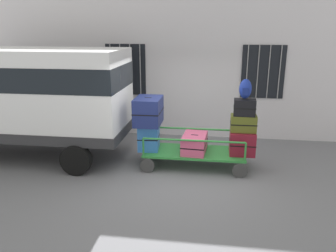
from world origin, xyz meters
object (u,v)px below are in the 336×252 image
at_px(van, 26,92).
at_px(suitcase_center_top, 245,107).
at_px(luggage_cart, 194,154).
at_px(suitcase_left_bottom, 149,137).
at_px(suitcase_midleft_bottom, 194,143).
at_px(backpack, 245,89).
at_px(suitcase_left_middle, 148,111).
at_px(suitcase_center_bottom, 242,143).
at_px(suitcase_center_middle, 243,123).

distance_m(van, suitcase_center_top, 5.30).
height_order(luggage_cart, suitcase_left_bottom, suitcase_left_bottom).
bearing_deg(suitcase_midleft_bottom, backpack, 2.26).
height_order(suitcase_center_top, backpack, backpack).
relative_size(suitcase_left_bottom, suitcase_left_middle, 0.74).
relative_size(luggage_cart, suitcase_left_bottom, 3.88).
xyz_separation_m(van, suitcase_left_middle, (3.09, -0.09, -0.35)).
distance_m(van, suitcase_left_bottom, 3.24).
height_order(suitcase_center_bottom, suitcase_center_middle, suitcase_center_middle).
xyz_separation_m(suitcase_left_middle, suitcase_center_top, (2.20, -0.04, 0.17)).
bearing_deg(van, suitcase_midleft_bottom, -1.74).
bearing_deg(suitcase_left_middle, van, 178.32).
xyz_separation_m(suitcase_left_bottom, suitcase_center_middle, (2.20, 0.00, 0.42)).
xyz_separation_m(van, suitcase_center_top, (5.29, -0.13, -0.18)).
relative_size(suitcase_left_bottom, suitcase_center_top, 1.25).
bearing_deg(suitcase_center_bottom, suitcase_center_middle, 90.00).
bearing_deg(suitcase_center_bottom, backpack, 99.38).
bearing_deg(suitcase_center_middle, suitcase_center_bottom, -90.00).
height_order(van, suitcase_center_top, van).
distance_m(suitcase_midleft_bottom, suitcase_center_middle, 1.22).
bearing_deg(suitcase_left_bottom, luggage_cart, -0.84).
distance_m(suitcase_left_bottom, suitcase_midleft_bottom, 1.11).
bearing_deg(suitcase_center_bottom, suitcase_center_top, -90.00).
xyz_separation_m(suitcase_left_middle, suitcase_center_bottom, (2.20, -0.03, -0.68)).
relative_size(van, luggage_cart, 2.05).
xyz_separation_m(luggage_cart, suitcase_midleft_bottom, (-0.00, -0.02, 0.27)).
height_order(suitcase_midleft_bottom, suitcase_center_top, suitcase_center_top).
bearing_deg(luggage_cart, van, 178.52).
bearing_deg(suitcase_center_bottom, van, 178.71).
height_order(van, suitcase_center_middle, van).
distance_m(suitcase_left_middle, backpack, 2.27).
relative_size(suitcase_center_bottom, suitcase_center_middle, 1.00).
bearing_deg(suitcase_left_bottom, backpack, 0.22).
bearing_deg(suitcase_left_middle, suitcase_left_bottom, -90.00).
height_order(suitcase_center_bottom, backpack, backpack).
bearing_deg(suitcase_center_top, suitcase_left_bottom, 179.09).
distance_m(luggage_cart, suitcase_center_middle, 1.36).
xyz_separation_m(van, suitcase_center_bottom, (5.29, -0.12, -1.03)).
distance_m(suitcase_midleft_bottom, suitcase_center_top, 1.43).
relative_size(suitcase_center_top, backpack, 1.14).
relative_size(van, suitcase_center_bottom, 8.51).
bearing_deg(luggage_cart, suitcase_center_top, -0.98).
bearing_deg(backpack, suitcase_left_middle, -179.83).
relative_size(suitcase_left_bottom, suitcase_midleft_bottom, 0.71).
xyz_separation_m(suitcase_left_bottom, suitcase_midleft_bottom, (1.10, -0.03, -0.10)).
relative_size(suitcase_midleft_bottom, suitcase_center_top, 1.76).
bearing_deg(suitcase_center_middle, van, 179.00).
height_order(suitcase_left_bottom, suitcase_center_bottom, suitcase_left_bottom).
bearing_deg(suitcase_midleft_bottom, van, 178.26).
xyz_separation_m(luggage_cart, suitcase_left_bottom, (-1.10, 0.02, 0.37)).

